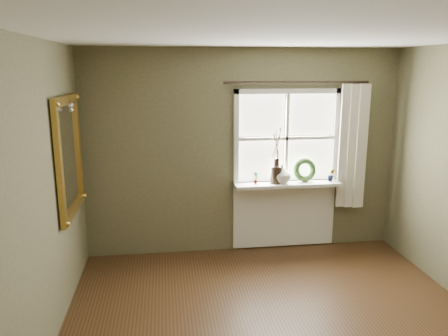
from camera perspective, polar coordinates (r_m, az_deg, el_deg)
name	(u,v)px	position (r m, az deg, el deg)	size (l,w,h in m)	color
ceiling	(303,33)	(3.27, 10.24, 17.02)	(4.50, 4.50, 0.00)	silver
wall_back	(243,152)	(5.60, 2.47, 2.10)	(4.00, 0.10, 2.60)	brown
wall_left	(17,220)	(3.45, -25.47, -6.20)	(0.10, 4.50, 2.60)	brown
window_frame	(286,138)	(5.62, 8.16, 3.89)	(1.36, 0.06, 1.24)	white
window_sill	(287,184)	(5.64, 8.27, -2.11)	(1.36, 0.26, 0.04)	white
window_apron	(284,214)	(5.87, 7.83, -5.98)	(1.36, 0.04, 0.88)	white
dark_jug	(276,175)	(5.57, 6.82, -0.86)	(0.15, 0.15, 0.22)	black
cream_vase	(282,174)	(5.59, 7.58, -0.75)	(0.23, 0.23, 0.24)	beige
wreath	(305,172)	(5.71, 10.48, -0.58)	(0.31, 0.31, 0.07)	#2E4C21
potted_plant_left	(255,178)	(5.52, 4.13, -1.28)	(0.08, 0.06, 0.16)	#2E4C21
potted_plant_right	(331,175)	(5.80, 13.81, -0.89)	(0.09, 0.07, 0.17)	#2E4C21
curtain	(352,147)	(5.84, 16.35, 2.68)	(0.36, 0.12, 1.59)	beige
curtain_rod	(297,82)	(5.53, 9.58, 10.98)	(0.03, 0.03, 1.84)	black
gilt_mirror	(69,156)	(4.74, -19.57, 1.53)	(0.10, 1.03, 1.23)	white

